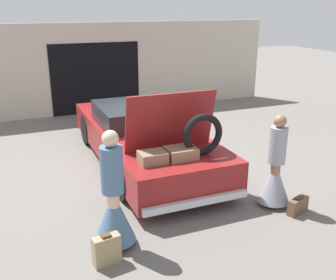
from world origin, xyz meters
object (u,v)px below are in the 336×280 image
Objects in this scene: suitcase_beside_right_person at (298,205)px; car at (143,136)px; person_left at (114,206)px; suitcase_beside_left_person at (107,250)px; person_right at (275,174)px.

car is at bearing 117.35° from suitcase_beside_right_person.
person_left is 3.11m from suitcase_beside_right_person.
person_left is at bearing 61.11° from suitcase_beside_left_person.
person_right is at bearing -62.73° from car.
car is 3.28× the size of person_right.
suitcase_beside_right_person is (0.21, -0.40, -0.45)m from person_right.
car is at bearing 63.43° from suitcase_beside_left_person.
person_left is 0.61m from suitcase_beside_left_person.
suitcase_beside_right_person is at bearing -148.88° from person_right.
car is 3.70m from suitcase_beside_left_person.
suitcase_beside_right_person is at bearing 89.46° from person_left.
person_right is at bearing 117.93° from suitcase_beside_right_person.
suitcase_beside_right_person is at bearing -62.65° from car.
suitcase_beside_left_person is 3.29m from suitcase_beside_right_person.
person_right is (2.85, 0.13, -0.04)m from person_left.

